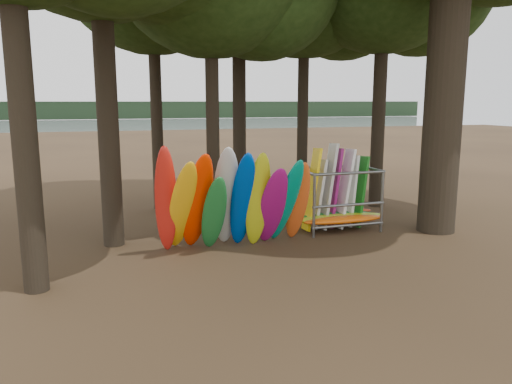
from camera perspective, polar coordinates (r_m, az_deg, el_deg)
name	(u,v)px	position (r m, az deg, el deg)	size (l,w,h in m)	color
ground	(297,248)	(14.26, 4.72, -6.42)	(120.00, 120.00, 0.00)	#47331E
lake	(137,131)	(72.93, -13.47, 6.85)	(160.00, 160.00, 0.00)	gray
far_shore	(120,110)	(122.75, -15.25, 9.02)	(160.00, 4.00, 4.00)	black
kayak_row	(233,203)	(13.72, -2.69, -1.27)	(4.54, 2.22, 3.15)	red
storage_rack	(337,201)	(16.32, 9.29, -1.01)	(3.13, 1.55, 2.80)	slate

